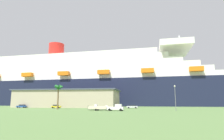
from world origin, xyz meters
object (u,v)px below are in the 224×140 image
object	(u,v)px
cruise_ship	(92,84)
small_boat_on_trailer	(100,108)
parked_car_blue_suv	(22,106)
parked_car_silver_sedan	(132,106)
street_lamp	(175,94)
parked_car_yellow_taxi	(56,106)
palm_tree	(58,90)
pickup_truck	(116,108)

from	to	relation	value
cruise_ship	small_boat_on_trailer	bearing A→B (deg)	-72.71
parked_car_blue_suv	parked_car_silver_sedan	size ratio (longest dim) A/B	1.00
cruise_ship	street_lamp	xyz separation A→B (m)	(49.66, -74.88, -10.93)
cruise_ship	parked_car_silver_sedan	size ratio (longest dim) A/B	51.93
parked_car_blue_suv	parked_car_silver_sedan	world-z (taller)	same
parked_car_yellow_taxi	parked_car_silver_sedan	size ratio (longest dim) A/B	0.92
small_boat_on_trailer	street_lamp	world-z (taller)	street_lamp
parked_car_silver_sedan	cruise_ship	bearing A→B (deg)	121.83
street_lamp	cruise_ship	bearing A→B (deg)	123.55
cruise_ship	palm_tree	xyz separation A→B (m)	(5.93, -71.21, -8.83)
parked_car_blue_suv	parked_car_yellow_taxi	distance (m)	19.03
cruise_ship	parked_car_yellow_taxi	bearing A→B (deg)	-91.02
cruise_ship	small_boat_on_trailer	xyz separation A→B (m)	(24.37, -78.30, -15.44)
small_boat_on_trailer	street_lamp	bearing A→B (deg)	7.70
cruise_ship	parked_car_blue_suv	xyz separation A→B (m)	(-19.95, -55.61, -15.57)
parked_car_blue_suv	parked_car_yellow_taxi	xyz separation A→B (m)	(18.92, -2.06, -0.00)
palm_tree	parked_car_blue_suv	xyz separation A→B (m)	(-25.88, 15.60, -6.74)
parked_car_silver_sedan	parked_car_yellow_taxi	bearing A→B (deg)	-175.63
pickup_truck	street_lamp	bearing A→B (deg)	11.97
street_lamp	parked_car_silver_sedan	distance (m)	25.67
palm_tree	parked_car_yellow_taxi	distance (m)	16.65
small_boat_on_trailer	street_lamp	xyz separation A→B (m)	(25.29, 3.42, 4.51)
palm_tree	street_lamp	world-z (taller)	palm_tree
palm_tree	parked_car_blue_suv	size ratio (longest dim) A/B	2.00
small_boat_on_trailer	parked_car_silver_sedan	distance (m)	25.27
street_lamp	parked_car_silver_sedan	world-z (taller)	street_lamp
small_boat_on_trailer	palm_tree	distance (m)	20.83
parked_car_yellow_taxi	parked_car_silver_sedan	bearing A→B (deg)	4.37
pickup_truck	parked_car_blue_suv	world-z (taller)	pickup_truck
cruise_ship	parked_car_yellow_taxi	world-z (taller)	cruise_ship
street_lamp	parked_car_yellow_taxi	world-z (taller)	street_lamp
palm_tree	parked_car_yellow_taxi	xyz separation A→B (m)	(-6.96, 13.54, -6.74)
small_boat_on_trailer	parked_car_yellow_taxi	world-z (taller)	small_boat_on_trailer
parked_car_yellow_taxi	parked_car_blue_suv	bearing A→B (deg)	173.78
parked_car_blue_suv	parked_car_yellow_taxi	size ratio (longest dim) A/B	1.08
pickup_truck	parked_car_blue_suv	xyz separation A→B (m)	(-50.06, 23.41, -0.21)
cruise_ship	pickup_truck	xyz separation A→B (m)	(30.11, -79.03, -15.36)
palm_tree	parked_car_silver_sedan	xyz separation A→B (m)	(28.19, 16.23, -6.73)
cruise_ship	street_lamp	distance (m)	90.51
street_lamp	parked_car_yellow_taxi	size ratio (longest dim) A/B	1.91
cruise_ship	palm_tree	bearing A→B (deg)	-85.24
palm_tree	parked_car_silver_sedan	size ratio (longest dim) A/B	1.99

